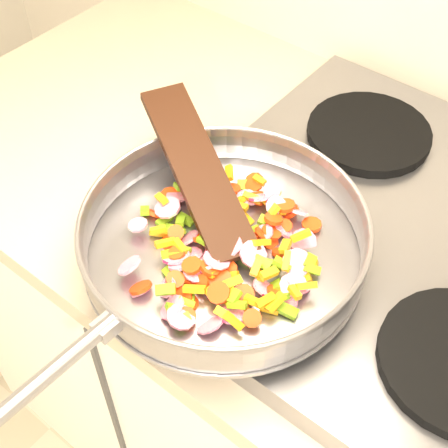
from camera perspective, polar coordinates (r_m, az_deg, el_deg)
The scene contains 6 objects.
cooktop at distance 0.88m, azimuth 16.10°, elevation -1.62°, with size 0.60×0.60×0.04m, color #939399.
grate_fl at distance 0.81m, azimuth 3.39°, elevation -1.59°, with size 0.19×0.19×0.02m, color black.
grate_bl at distance 0.99m, azimuth 13.10°, elevation 8.12°, with size 0.19×0.19×0.02m, color black.
saute_pan at distance 0.76m, azimuth -0.09°, elevation -1.13°, with size 0.40×0.57×0.06m.
vegetable_heap at distance 0.77m, azimuth 0.26°, elevation -2.20°, with size 0.26×0.27×0.05m.
wooden_spatula at distance 0.81m, azimuth -2.46°, elevation 5.05°, with size 0.27×0.06×0.01m, color black.
Camera 1 is at (-0.55, 1.09, 1.57)m, focal length 50.00 mm.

